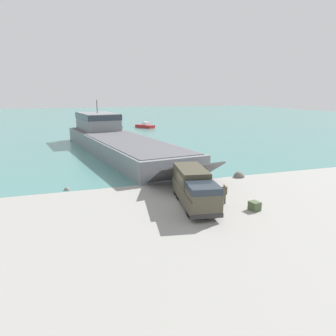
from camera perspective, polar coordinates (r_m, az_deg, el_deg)
name	(u,v)px	position (r m, az deg, el deg)	size (l,w,h in m)	color
ground_plane	(186,202)	(28.46, 3.11, -5.97)	(240.00, 240.00, 0.00)	gray
water_surface	(85,119)	(122.25, -14.20, 8.29)	(240.00, 180.00, 0.01)	#477F7A
landing_craft	(114,138)	(54.32, -9.35, 5.13)	(13.56, 41.50, 7.91)	gray
military_truck	(195,187)	(27.28, 4.66, -3.39)	(3.70, 8.25, 2.94)	#4C4738
soldier_on_ramp	(224,193)	(28.11, 9.77, -4.24)	(0.44, 0.25, 1.73)	#4C4738
moored_boat_b	(106,127)	(84.71, -10.71, 6.96)	(8.61, 5.11, 1.90)	#B7BABF
moored_boat_c	(145,126)	(88.77, -4.00, 7.35)	(4.59, 5.79, 1.59)	#B22323
cargo_crate	(255,206)	(27.38, 14.84, -6.40)	(0.71, 0.85, 0.71)	#475638
shoreline_rock_a	(239,177)	(37.54, 12.26, -1.55)	(1.25, 1.25, 1.25)	#66605B
shoreline_rock_b	(67,190)	(33.38, -17.17, -3.67)	(0.56, 0.56, 0.56)	gray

